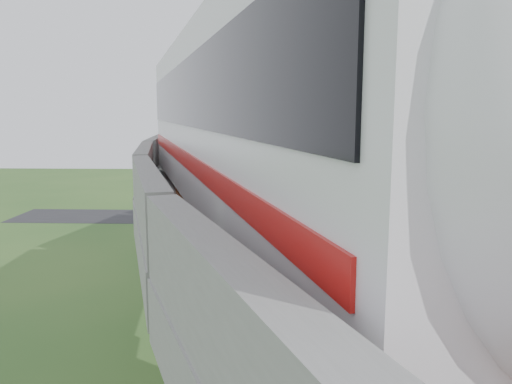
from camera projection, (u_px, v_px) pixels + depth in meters
ground at (258, 324)px, 29.45m from camera, size 160.00×160.00×0.00m
asphalt_road at (267, 217)px, 59.05m from camera, size 60.00×8.00×0.03m
viaduct at (327, 172)px, 27.87m from camera, size 19.58×73.98×11.40m
metro_train at (268, 113)px, 31.46m from camera, size 12.54×61.18×3.64m
fence at (426, 314)px, 28.98m from camera, size 3.87×38.73×1.50m
tree_0 at (382, 217)px, 50.39m from camera, size 2.17×2.17×2.83m
tree_1 at (365, 231)px, 45.99m from camera, size 1.81×1.81×2.31m
tree_2 at (368, 240)px, 39.27m from camera, size 2.70×2.70×3.51m
tree_3 at (373, 279)px, 30.82m from camera, size 2.88×2.88×3.40m
tree_4 at (380, 321)px, 23.86m from camera, size 2.49×2.49×3.56m
car_dark at (443, 289)px, 33.39m from camera, size 4.64×3.49×1.25m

